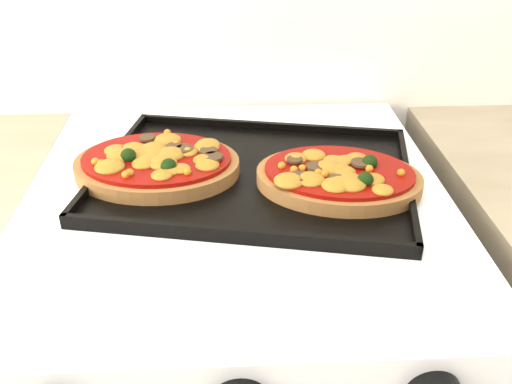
{
  "coord_description": "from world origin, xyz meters",
  "views": [
    {
      "loc": [
        -0.04,
        1.0,
        1.31
      ],
      "look_at": [
        -0.01,
        1.66,
        0.92
      ],
      "focal_mm": 40.0,
      "sensor_mm": 36.0,
      "label": 1
    }
  ],
  "objects": [
    {
      "name": "pizza_left",
      "position": [
        -0.15,
        1.72,
        0.94
      ],
      "size": [
        0.25,
        0.2,
        0.03
      ],
      "primitive_type": null,
      "rotation": [
        0.0,
        0.0,
        -0.09
      ],
      "color": "brown",
      "rests_on": "baking_tray"
    },
    {
      "name": "pizza_right",
      "position": [
        0.11,
        1.67,
        0.94
      ],
      "size": [
        0.26,
        0.21,
        0.03
      ],
      "primitive_type": null,
      "rotation": [
        0.0,
        0.0,
        -0.22
      ],
      "color": "brown",
      "rests_on": "baking_tray"
    },
    {
      "name": "baking_tray",
      "position": [
        -0.01,
        1.71,
        0.92
      ],
      "size": [
        0.49,
        0.4,
        0.02
      ],
      "primitive_type": "cube",
      "rotation": [
        0.0,
        0.0,
        -0.2
      ],
      "color": "black",
      "rests_on": "stove"
    }
  ]
}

